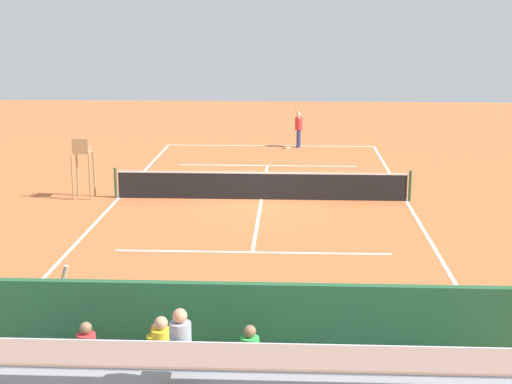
# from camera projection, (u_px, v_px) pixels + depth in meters

# --- Properties ---
(ground_plane) EXTENTS (60.00, 60.00, 0.00)m
(ground_plane) POSITION_uv_depth(u_px,v_px,m) (261.00, 199.00, 26.75)
(ground_plane) COLOR #BC6033
(court_line_markings) EXTENTS (10.10, 22.20, 0.01)m
(court_line_markings) POSITION_uv_depth(u_px,v_px,m) (262.00, 199.00, 26.78)
(court_line_markings) COLOR white
(court_line_markings) RESTS_ON ground
(tennis_net) EXTENTS (10.30, 0.10, 1.07)m
(tennis_net) POSITION_uv_depth(u_px,v_px,m) (262.00, 185.00, 26.64)
(tennis_net) COLOR black
(tennis_net) RESTS_ON ground
(backdrop_wall) EXTENTS (18.00, 0.16, 2.00)m
(backdrop_wall) POSITION_uv_depth(u_px,v_px,m) (228.00, 339.00, 12.91)
(backdrop_wall) COLOR #235633
(backdrop_wall) RESTS_ON ground
(bleacher_stand) EXTENTS (9.06, 2.40, 2.48)m
(bleacher_stand) POSITION_uv_depth(u_px,v_px,m) (216.00, 381.00, 11.64)
(bleacher_stand) COLOR gray
(bleacher_stand) RESTS_ON ground
(umpire_chair) EXTENTS (0.67, 0.67, 2.14)m
(umpire_chair) POSITION_uv_depth(u_px,v_px,m) (82.00, 161.00, 26.60)
(umpire_chair) COLOR #A88456
(umpire_chair) RESTS_ON ground
(courtside_bench) EXTENTS (1.80, 0.40, 0.93)m
(courtside_bench) POSITION_uv_depth(u_px,v_px,m) (381.00, 349.00, 13.59)
(courtside_bench) COLOR #234C2D
(courtside_bench) RESTS_ON ground
(equipment_bag) EXTENTS (0.90, 0.36, 0.36)m
(equipment_bag) POSITION_uv_depth(u_px,v_px,m) (282.00, 369.00, 13.64)
(equipment_bag) COLOR #B22D2D
(equipment_bag) RESTS_ON ground
(tennis_player) EXTENTS (0.44, 0.56, 1.93)m
(tennis_player) POSITION_uv_depth(u_px,v_px,m) (299.00, 126.00, 36.83)
(tennis_player) COLOR navy
(tennis_player) RESTS_ON ground
(tennis_racket) EXTENTS (0.53, 0.50, 0.03)m
(tennis_racket) POSITION_uv_depth(u_px,v_px,m) (288.00, 148.00, 36.86)
(tennis_racket) COLOR black
(tennis_racket) RESTS_ON ground
(tennis_ball_near) EXTENTS (0.07, 0.07, 0.07)m
(tennis_ball_near) POSITION_uv_depth(u_px,v_px,m) (264.00, 149.00, 36.43)
(tennis_ball_near) COLOR #CCDB33
(tennis_ball_near) RESTS_ON ground
(line_judge) EXTENTS (0.42, 0.55, 1.93)m
(line_judge) POSITION_uv_depth(u_px,v_px,m) (60.00, 317.00, 13.82)
(line_judge) COLOR #232328
(line_judge) RESTS_ON ground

